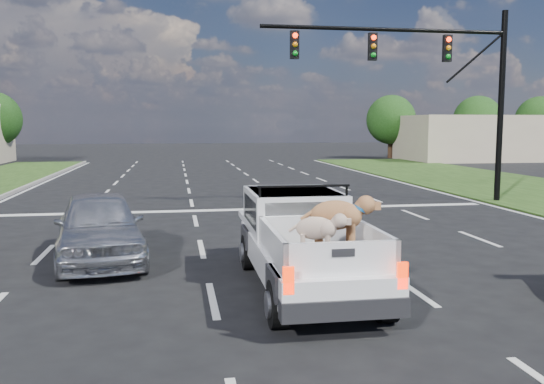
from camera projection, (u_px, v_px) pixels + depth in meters
The scene contains 9 objects.
ground at pixel (316, 295), 9.79m from camera, with size 160.00×160.00×0.00m, color black.
road_markings at pixel (260, 227), 16.21m from camera, with size 17.75×60.00×0.01m.
traffic_signal at pixel (441, 73), 20.70m from camera, with size 9.11×0.31×7.00m.
building_right at pixel (479, 138), 46.50m from camera, with size 12.00×7.00×3.60m, color #B6A78B.
tree_far_d at pixel (391, 120), 49.26m from camera, with size 4.20×4.20×5.40m.
tree_far_e at pixel (477, 120), 50.58m from camera, with size 4.20×4.20×5.40m.
tree_far_f at pixel (539, 120), 51.57m from camera, with size 4.20×4.20×5.40m.
pickup_truck at pixel (304, 240), 10.14m from camera, with size 1.87×4.91×1.84m.
silver_sedan at pixel (99, 226), 12.20m from camera, with size 1.75×4.34×1.48m, color silver.
Camera 1 is at (-2.31, -9.26, 2.89)m, focal length 38.00 mm.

